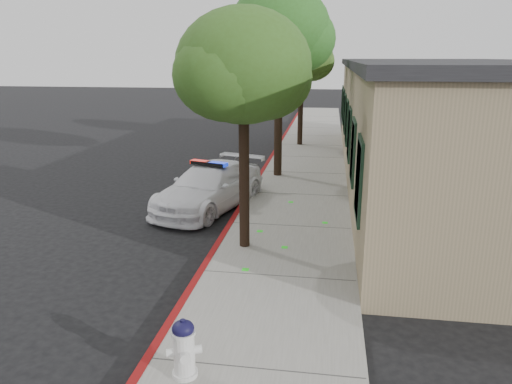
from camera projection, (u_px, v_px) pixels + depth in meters
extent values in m
plane|color=black|center=(198.00, 277.00, 9.91)|extent=(120.00, 120.00, 0.00)
cube|color=gray|center=(289.00, 228.00, 12.51)|extent=(3.20, 60.00, 0.15)
cube|color=maroon|center=(231.00, 225.00, 12.73)|extent=(0.14, 60.00, 0.16)
cube|color=#958262|center=(450.00, 126.00, 16.95)|extent=(7.00, 20.00, 4.00)
cube|color=black|center=(456.00, 64.00, 16.38)|extent=(7.30, 20.30, 0.24)
cube|color=black|center=(359.00, 179.00, 9.87)|extent=(0.08, 1.48, 1.68)
cube|color=black|center=(353.00, 151.00, 12.72)|extent=(0.08, 1.48, 1.68)
cube|color=black|center=(349.00, 134.00, 15.58)|extent=(0.08, 1.48, 1.68)
cube|color=black|center=(347.00, 122.00, 18.43)|extent=(0.08, 1.48, 1.68)
cube|color=black|center=(345.00, 113.00, 21.29)|extent=(0.08, 1.48, 1.68)
cube|color=black|center=(343.00, 106.00, 24.14)|extent=(0.08, 1.48, 1.68)
cube|color=black|center=(342.00, 101.00, 27.00)|extent=(0.08, 1.48, 1.68)
imported|color=white|center=(210.00, 187.00, 14.25)|extent=(3.08, 4.83, 1.30)
cube|color=black|center=(209.00, 163.00, 14.06)|extent=(1.23, 0.63, 0.10)
cube|color=red|center=(200.00, 162.00, 14.19)|extent=(0.57, 0.38, 0.11)
cube|color=#0D27E5|center=(218.00, 164.00, 13.92)|extent=(0.57, 0.38, 0.11)
cylinder|color=silver|center=(185.00, 373.00, 6.62)|extent=(0.35, 0.35, 0.06)
cylinder|color=silver|center=(184.00, 353.00, 6.53)|extent=(0.29, 0.29, 0.57)
cylinder|color=silver|center=(183.00, 333.00, 6.45)|extent=(0.33, 0.33, 0.04)
ellipsoid|color=black|center=(183.00, 329.00, 6.43)|extent=(0.30, 0.30, 0.23)
cylinder|color=black|center=(183.00, 322.00, 6.41)|extent=(0.07, 0.07, 0.06)
cylinder|color=silver|center=(171.00, 353.00, 6.49)|extent=(0.16, 0.15, 0.11)
cylinder|color=silver|center=(197.00, 349.00, 6.56)|extent=(0.16, 0.15, 0.11)
cylinder|color=silver|center=(185.00, 357.00, 6.35)|extent=(0.18, 0.17, 0.15)
cylinder|color=black|center=(244.00, 178.00, 10.75)|extent=(0.23, 0.23, 3.22)
ellipsoid|color=#31551A|center=(243.00, 66.00, 10.09)|extent=(2.86, 2.86, 2.43)
ellipsoid|color=#31551A|center=(263.00, 78.00, 10.47)|extent=(2.14, 2.14, 1.82)
ellipsoid|color=#31551A|center=(227.00, 75.00, 9.85)|extent=(2.23, 2.23, 1.90)
cylinder|color=black|center=(278.00, 119.00, 17.29)|extent=(0.29, 0.29, 4.13)
ellipsoid|color=#2A5D1D|center=(279.00, 28.00, 16.46)|extent=(3.46, 3.46, 2.94)
ellipsoid|color=#2A5D1D|center=(295.00, 39.00, 16.64)|extent=(2.79, 2.79, 2.37)
ellipsoid|color=#2A5D1D|center=(265.00, 35.00, 16.53)|extent=(2.68, 2.68, 2.28)
cylinder|color=black|center=(300.00, 110.00, 23.60)|extent=(0.25, 0.25, 3.41)
ellipsoid|color=#32581B|center=(302.00, 55.00, 22.90)|extent=(2.92, 2.92, 2.48)
ellipsoid|color=#32581B|center=(311.00, 61.00, 23.20)|extent=(2.24, 2.24, 1.90)
ellipsoid|color=#32581B|center=(297.00, 59.00, 22.65)|extent=(2.34, 2.34, 1.99)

